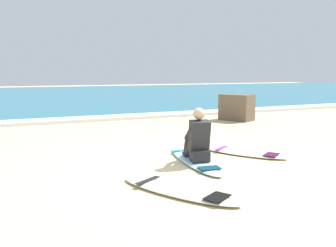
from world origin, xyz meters
TOP-DOWN VIEW (x-y plane):
  - ground_plane at (0.00, 0.00)m, footprint 80.00×80.00m
  - sea at (0.00, 20.55)m, footprint 80.00×28.00m
  - breaking_foam at (0.00, 6.85)m, footprint 80.00×0.90m
  - surfboard_main at (-0.02, 0.48)m, footprint 0.83×2.32m
  - surfer_seated at (-0.03, 0.33)m, footprint 0.47×0.75m
  - surfboard_spare_near at (-1.03, -0.91)m, footprint 1.38×1.93m
  - surfboard_spare_far at (1.17, 0.57)m, footprint 1.36×1.77m
  - shoreline_rock at (3.99, 4.81)m, footprint 1.04×1.25m

SIDE VIEW (x-z plane):
  - ground_plane at x=0.00m, z-range 0.00..0.00m
  - surfboard_main at x=-0.02m, z-range 0.00..0.07m
  - surfboard_spare_near at x=-1.03m, z-range 0.00..0.07m
  - surfboard_spare_far at x=1.17m, z-range 0.00..0.07m
  - sea at x=0.00m, z-range 0.00..0.10m
  - breaking_foam at x=0.00m, z-range 0.00..0.11m
  - surfer_seated at x=-0.03m, z-range -0.04..0.91m
  - shoreline_rock at x=3.99m, z-range 0.00..0.89m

